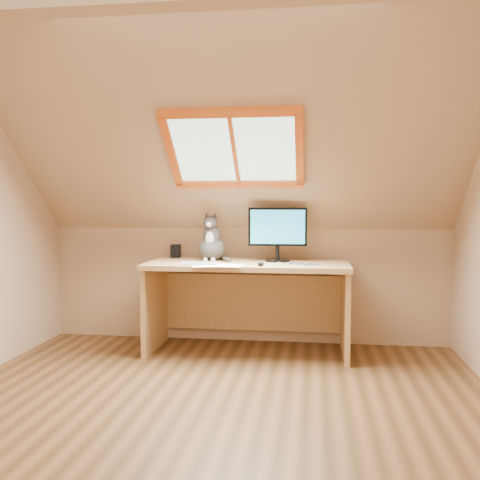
# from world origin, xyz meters

# --- Properties ---
(ground) EXTENTS (3.50, 3.50, 0.00)m
(ground) POSITION_xyz_m (0.00, 0.00, 0.00)
(ground) COLOR brown
(ground) RESTS_ON ground
(room_shell) EXTENTS (3.52, 3.52, 2.41)m
(room_shell) POSITION_xyz_m (0.00, -0.09, 1.43)
(room_shell) COLOR tan
(room_shell) RESTS_ON ground
(desk) EXTENTS (1.63, 0.71, 0.74)m
(desk) POSITION_xyz_m (0.06, 1.45, 0.52)
(desk) COLOR tan
(desk) RESTS_ON ground
(monitor) EXTENTS (0.48, 0.20, 0.44)m
(monitor) POSITION_xyz_m (0.30, 1.45, 1.00)
(monitor) COLOR black
(monitor) RESTS_ON desk
(cat) EXTENTS (0.23, 0.28, 0.41)m
(cat) POSITION_xyz_m (-0.26, 1.47, 0.89)
(cat) COLOR #413C39
(cat) RESTS_ON desk
(desk_speaker) EXTENTS (0.08, 0.08, 0.12)m
(desk_speaker) POSITION_xyz_m (-0.61, 1.63, 0.80)
(desk_speaker) COLOR black
(desk_speaker) RESTS_ON desk
(graphics_tablet) EXTENTS (0.31, 0.24, 0.01)m
(graphics_tablet) POSITION_xyz_m (-0.30, 1.18, 0.75)
(graphics_tablet) COLOR #B2B2B7
(graphics_tablet) RESTS_ON desk
(mouse) EXTENTS (0.06, 0.10, 0.03)m
(mouse) POSITION_xyz_m (0.19, 1.13, 0.76)
(mouse) COLOR black
(mouse) RESTS_ON desk
(papers) EXTENTS (0.35, 0.30, 0.01)m
(papers) POSITION_xyz_m (-0.09, 1.12, 0.75)
(papers) COLOR white
(papers) RESTS_ON desk
(cables) EXTENTS (0.51, 0.26, 0.01)m
(cables) POSITION_xyz_m (0.42, 1.26, 0.75)
(cables) COLOR silver
(cables) RESTS_ON desk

